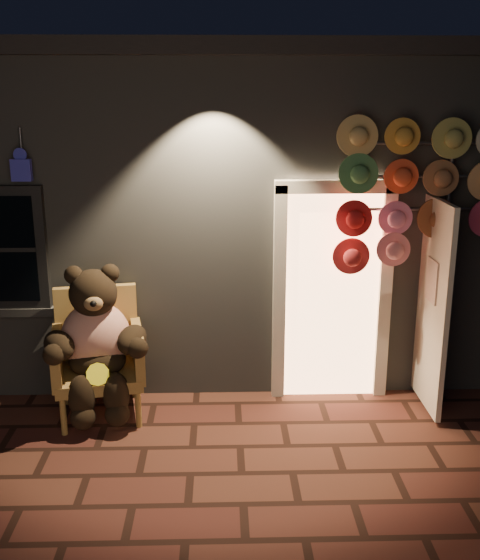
{
  "coord_description": "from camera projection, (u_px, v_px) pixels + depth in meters",
  "views": [
    {
      "loc": [
        0.27,
        -4.68,
        2.98
      ],
      "look_at": [
        0.43,
        1.0,
        1.35
      ],
      "focal_mm": 42.0,
      "sensor_mm": 36.0,
      "label": 1
    }
  ],
  "objects": [
    {
      "name": "ground",
      "position": [
        190.0,
        474.0,
        5.31
      ],
      "size": [
        60.0,
        60.0,
        0.0
      ],
      "primitive_type": "plane",
      "color": "#4F2A1E",
      "rests_on": "ground"
    },
    {
      "name": "shop_building",
      "position": [
        201.0,
        190.0,
        8.66
      ],
      "size": [
        7.3,
        5.95,
        3.51
      ],
      "color": "slate",
      "rests_on": "ground"
    },
    {
      "name": "hat_rack",
      "position": [
        416.0,
        191.0,
        6.01
      ],
      "size": [
        1.56,
        0.22,
        2.76
      ],
      "color": "#59595E",
      "rests_on": "ground"
    },
    {
      "name": "wicker_armchair",
      "position": [
        98.0,
        353.0,
        6.22
      ],
      "size": [
        0.93,
        0.87,
        1.19
      ],
      "rotation": [
        0.0,
        0.0,
        0.18
      ],
      "color": "#A78440",
      "rests_on": "ground"
    },
    {
      "name": "teddy_bear",
      "position": [
        96.0,
        342.0,
        6.02
      ],
      "size": [
        1.01,
        0.87,
        1.42
      ],
      "rotation": [
        0.0,
        0.0,
        0.18
      ],
      "color": "red",
      "rests_on": "ground"
    }
  ]
}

